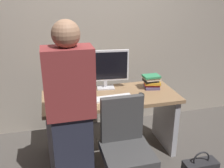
% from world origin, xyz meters
% --- Properties ---
extents(ground_plane, '(9.00, 9.00, 0.00)m').
position_xyz_m(ground_plane, '(0.00, 0.00, 0.00)').
color(ground_plane, '#4C4742').
extents(wall_back, '(6.40, 0.10, 3.00)m').
position_xyz_m(wall_back, '(0.00, 0.78, 1.50)').
color(wall_back, '#9E9384').
rests_on(wall_back, ground).
extents(desk, '(1.48, 0.65, 0.74)m').
position_xyz_m(desk, '(0.00, 0.00, 0.51)').
color(desk, '#93704C').
rests_on(desk, ground).
extents(office_chair, '(0.52, 0.52, 0.94)m').
position_xyz_m(office_chair, '(-0.02, -0.64, 0.43)').
color(office_chair, black).
rests_on(office_chair, ground).
extents(person_at_desk, '(0.40, 0.24, 1.64)m').
position_xyz_m(person_at_desk, '(-0.49, -0.56, 0.84)').
color(person_at_desk, '#262838').
rests_on(person_at_desk, ground).
extents(monitor, '(0.54, 0.16, 0.46)m').
position_xyz_m(monitor, '(-0.01, 0.22, 1.00)').
color(monitor, silver).
rests_on(monitor, desk).
extents(keyboard, '(0.44, 0.15, 0.02)m').
position_xyz_m(keyboard, '(-0.01, -0.10, 0.75)').
color(keyboard, white).
rests_on(keyboard, desk).
extents(mouse, '(0.06, 0.10, 0.03)m').
position_xyz_m(mouse, '(0.32, -0.11, 0.76)').
color(mouse, black).
rests_on(mouse, desk).
extents(cup_near_keyboard, '(0.07, 0.07, 0.10)m').
position_xyz_m(cup_near_keyboard, '(-0.48, -0.16, 0.79)').
color(cup_near_keyboard, silver).
rests_on(cup_near_keyboard, desk).
extents(book_stack, '(0.21, 0.18, 0.17)m').
position_xyz_m(book_stack, '(0.51, 0.08, 0.83)').
color(book_stack, '#594C72').
rests_on(book_stack, desk).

